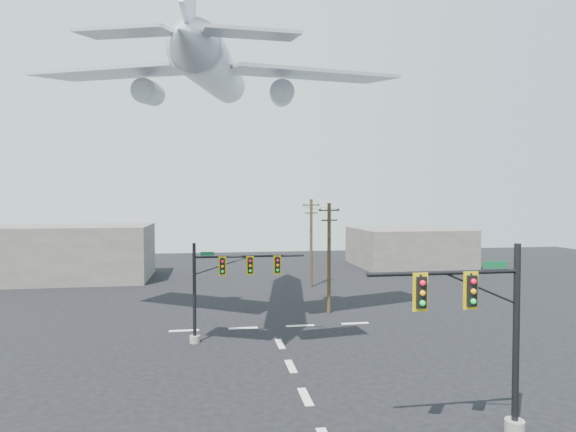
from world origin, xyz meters
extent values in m
plane|color=black|center=(0.00, 0.00, 0.00)|extent=(120.00, 120.00, 0.00)
cube|color=silver|center=(0.00, 0.00, 0.01)|extent=(0.40, 2.00, 0.01)
cube|color=silver|center=(0.00, 4.00, 0.01)|extent=(0.40, 2.00, 0.01)
cube|color=silver|center=(0.00, 8.00, 0.01)|extent=(0.40, 2.00, 0.01)
cube|color=silver|center=(-6.00, 12.00, 0.01)|extent=(2.00, 0.40, 0.01)
cube|color=silver|center=(-2.00, 12.00, 0.01)|extent=(2.00, 0.40, 0.01)
cube|color=silver|center=(2.00, 12.00, 0.01)|extent=(2.00, 0.40, 0.01)
cube|color=silver|center=(6.00, 12.00, 0.01)|extent=(2.00, 0.40, 0.01)
cylinder|color=gray|center=(7.19, -4.59, 0.26)|extent=(0.72, 0.72, 0.52)
cylinder|color=black|center=(7.19, -4.59, 3.62)|extent=(0.25, 0.25, 7.24)
cylinder|color=black|center=(4.26, -4.59, 6.21)|extent=(5.87, 0.17, 0.17)
cylinder|color=black|center=(5.73, -4.59, 5.59)|extent=(3.19, 0.08, 0.08)
cube|color=black|center=(5.24, -4.74, 5.56)|extent=(0.35, 0.31, 1.14)
cube|color=gold|center=(5.24, -4.72, 5.56)|extent=(0.57, 0.04, 1.40)
sphere|color=#F60D2B|center=(5.24, -4.92, 5.92)|extent=(0.21, 0.21, 0.21)
sphere|color=orange|center=(5.24, -4.92, 5.56)|extent=(0.21, 0.21, 0.21)
sphere|color=#0CCE3F|center=(5.24, -4.92, 5.20)|extent=(0.21, 0.21, 0.21)
cube|color=black|center=(3.28, -4.74, 5.56)|extent=(0.35, 0.31, 1.14)
cube|color=gold|center=(3.28, -4.72, 5.56)|extent=(0.57, 0.04, 1.40)
sphere|color=#F60D2B|center=(3.28, -4.92, 5.92)|extent=(0.21, 0.21, 0.21)
sphere|color=orange|center=(3.28, -4.92, 5.56)|extent=(0.21, 0.21, 0.21)
sphere|color=#0CCE3F|center=(3.28, -4.92, 5.20)|extent=(0.21, 0.21, 0.21)
cube|color=#0B4F27|center=(6.26, -4.65, 6.47)|extent=(0.98, 0.04, 0.27)
cylinder|color=gray|center=(-5.19, 9.10, 0.22)|extent=(0.62, 0.62, 0.44)
cylinder|color=black|center=(-5.19, 9.10, 3.10)|extent=(0.21, 0.21, 6.20)
cylinder|color=black|center=(-1.75, 9.10, 5.32)|extent=(6.87, 0.14, 0.14)
cylinder|color=black|center=(-3.47, 9.10, 4.79)|extent=(3.60, 0.07, 0.07)
cube|color=black|center=(-3.47, 8.97, 4.76)|extent=(0.30, 0.27, 0.97)
cube|color=gold|center=(-3.47, 8.99, 4.76)|extent=(0.49, 0.04, 1.20)
sphere|color=#F60D2B|center=(-3.47, 8.82, 5.07)|extent=(0.18, 0.18, 0.18)
sphere|color=orange|center=(-3.47, 8.82, 4.76)|extent=(0.18, 0.18, 0.18)
sphere|color=#0CCE3F|center=(-3.47, 8.82, 4.45)|extent=(0.18, 0.18, 0.18)
cube|color=black|center=(-1.75, 8.97, 4.76)|extent=(0.30, 0.27, 0.97)
cube|color=gold|center=(-1.75, 8.99, 4.76)|extent=(0.49, 0.04, 1.20)
sphere|color=#F60D2B|center=(-1.75, 8.82, 5.07)|extent=(0.18, 0.18, 0.18)
sphere|color=orange|center=(-1.75, 8.82, 4.76)|extent=(0.18, 0.18, 0.18)
sphere|color=#0CCE3F|center=(-1.75, 8.82, 4.45)|extent=(0.18, 0.18, 0.18)
cube|color=black|center=(-0.04, 8.97, 4.76)|extent=(0.30, 0.27, 0.97)
cube|color=gold|center=(-0.04, 8.99, 4.76)|extent=(0.49, 0.04, 1.20)
sphere|color=#F60D2B|center=(-0.04, 8.82, 5.07)|extent=(0.18, 0.18, 0.18)
sphere|color=orange|center=(-0.04, 8.82, 4.76)|extent=(0.18, 0.18, 0.18)
sphere|color=#0CCE3F|center=(-0.04, 8.82, 4.45)|extent=(0.18, 0.18, 0.18)
cube|color=#0B4F27|center=(-4.39, 9.05, 5.54)|extent=(0.84, 0.04, 0.23)
cylinder|color=#47331E|center=(4.90, 15.31, 4.31)|extent=(0.29, 0.29, 8.61)
cube|color=#47331E|center=(4.90, 15.31, 8.04)|extent=(1.71, 0.43, 0.11)
cube|color=#47331E|center=(4.90, 15.31, 7.27)|extent=(1.34, 0.36, 0.11)
cylinder|color=black|center=(4.15, 15.17, 8.13)|extent=(0.10, 0.10, 0.11)
cylinder|color=black|center=(4.90, 15.31, 8.13)|extent=(0.10, 0.10, 0.11)
cylinder|color=black|center=(5.66, 15.45, 8.13)|extent=(0.10, 0.10, 0.11)
cylinder|color=#47331E|center=(5.87, 26.70, 4.45)|extent=(0.30, 0.30, 8.91)
cube|color=#47331E|center=(5.87, 26.70, 8.31)|extent=(1.78, 0.52, 0.12)
cube|color=#47331E|center=(5.87, 26.70, 7.51)|extent=(1.39, 0.43, 0.12)
cylinder|color=black|center=(5.09, 26.52, 8.41)|extent=(0.10, 0.10, 0.12)
cylinder|color=black|center=(5.87, 26.70, 8.41)|extent=(0.10, 0.10, 0.12)
cylinder|color=black|center=(6.65, 26.88, 8.41)|extent=(0.10, 0.10, 0.12)
cylinder|color=black|center=(4.61, 21.00, 8.12)|extent=(0.96, 11.39, 0.03)
cylinder|color=black|center=(6.17, 21.00, 8.12)|extent=(1.04, 11.39, 0.03)
cylinder|color=silver|center=(-3.76, 13.15, 17.75)|extent=(5.33, 18.91, 5.20)
cone|color=silver|center=(-2.31, 24.25, 19.15)|extent=(3.48, 4.78, 3.42)
cone|color=silver|center=(-5.21, 2.05, 16.36)|extent=(3.19, 4.70, 3.13)
cube|color=silver|center=(-10.41, 12.77, 17.32)|extent=(12.26, 9.86, 0.74)
cube|color=silver|center=(2.57, 11.08, 17.32)|extent=(12.59, 7.52, 0.74)
cylinder|color=silver|center=(-8.34, 13.42, 16.24)|extent=(2.04, 3.30, 2.00)
cylinder|color=silver|center=(0.74, 12.24, 16.24)|extent=(2.04, 3.30, 2.00)
cube|color=silver|center=(-8.05, 2.89, 16.78)|extent=(5.00, 3.62, 0.41)
cube|color=silver|center=(-2.24, 2.13, 16.78)|extent=(4.80, 2.60, 0.41)
cube|color=slate|center=(-20.00, 35.00, 3.00)|extent=(18.00, 10.00, 6.00)
cube|color=slate|center=(22.00, 40.00, 2.50)|extent=(14.00, 12.00, 5.00)
camera|label=1|loc=(-4.16, -20.94, 8.90)|focal=30.00mm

